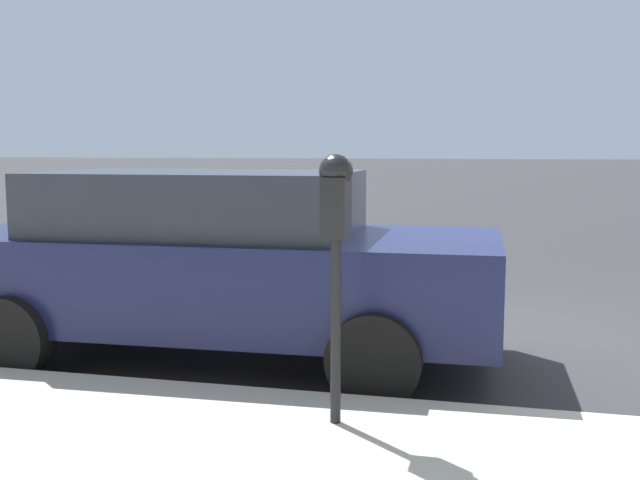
% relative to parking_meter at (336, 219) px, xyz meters
% --- Properties ---
extents(ground_plane, '(220.00, 220.00, 0.00)m').
position_rel_parking_meter_xyz_m(ground_plane, '(2.70, -0.62, -1.32)').
color(ground_plane, '#2B2B2D').
extents(parking_meter, '(0.21, 0.19, 1.53)m').
position_rel_parking_meter_xyz_m(parking_meter, '(0.00, 0.00, 0.00)').
color(parking_meter, black).
rests_on(parking_meter, sidewalk).
extents(car_navy, '(2.06, 4.40, 1.53)m').
position_rel_parking_meter_xyz_m(car_navy, '(1.56, 1.31, -0.51)').
color(car_navy, '#14193D').
rests_on(car_navy, ground_plane).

